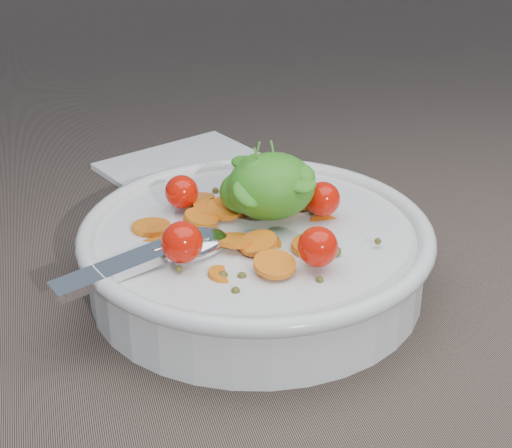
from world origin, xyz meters
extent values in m
plane|color=brown|center=(0.00, 0.00, 0.00)|extent=(6.00, 6.00, 0.00)
cylinder|color=silver|center=(-0.01, -0.02, 0.02)|extent=(0.23, 0.23, 0.04)
torus|color=silver|center=(-0.01, -0.02, 0.04)|extent=(0.25, 0.25, 0.01)
cylinder|color=silver|center=(-0.01, -0.02, 0.00)|extent=(0.12, 0.12, 0.01)
cylinder|color=brown|center=(-0.01, -0.02, 0.02)|extent=(0.21, 0.21, 0.03)
cylinder|color=orange|center=(-0.02, 0.00, 0.04)|extent=(0.03, 0.03, 0.01)
cylinder|color=orange|center=(-0.02, -0.08, 0.05)|extent=(0.03, 0.03, 0.01)
cylinder|color=orange|center=(-0.01, -0.04, 0.04)|extent=(0.04, 0.04, 0.01)
cylinder|color=orange|center=(-0.03, 0.00, 0.05)|extent=(0.04, 0.04, 0.01)
cylinder|color=orange|center=(0.01, 0.03, 0.05)|extent=(0.02, 0.02, 0.01)
cylinder|color=orange|center=(-0.04, 0.01, 0.05)|extent=(0.04, 0.04, 0.01)
cylinder|color=orange|center=(0.02, -0.01, 0.04)|extent=(0.03, 0.03, 0.01)
cylinder|color=orange|center=(-0.05, 0.01, 0.04)|extent=(0.03, 0.03, 0.01)
cylinder|color=orange|center=(0.02, 0.00, 0.05)|extent=(0.04, 0.04, 0.02)
cylinder|color=orange|center=(-0.08, 0.00, 0.05)|extent=(0.03, 0.03, 0.01)
cylinder|color=orange|center=(-0.03, -0.04, 0.05)|extent=(0.03, 0.03, 0.01)
cylinder|color=orange|center=(-0.06, -0.04, 0.05)|extent=(0.04, 0.04, 0.01)
cylinder|color=orange|center=(-0.04, 0.04, 0.05)|extent=(0.04, 0.04, 0.01)
cylinder|color=orange|center=(-0.02, -0.05, 0.05)|extent=(0.04, 0.04, 0.01)
cylinder|color=orange|center=(0.03, 0.01, 0.05)|extent=(0.03, 0.03, 0.01)
cylinder|color=orange|center=(-0.05, -0.07, 0.04)|extent=(0.03, 0.03, 0.01)
cylinder|color=orange|center=(0.03, 0.03, 0.04)|extent=(0.03, 0.03, 0.01)
cylinder|color=orange|center=(0.03, 0.04, 0.05)|extent=(0.04, 0.04, 0.01)
cylinder|color=orange|center=(0.02, -0.06, 0.05)|extent=(0.03, 0.03, 0.01)
cylinder|color=orange|center=(0.00, 0.00, 0.05)|extent=(0.03, 0.03, 0.01)
cylinder|color=orange|center=(-0.05, -0.01, 0.05)|extent=(0.03, 0.03, 0.01)
cylinder|color=orange|center=(0.04, 0.02, 0.04)|extent=(0.03, 0.03, 0.01)
cylinder|color=orange|center=(0.04, -0.02, 0.04)|extent=(0.03, 0.03, 0.01)
cylinder|color=orange|center=(-0.08, -0.01, 0.04)|extent=(0.03, 0.03, 0.01)
sphere|color=#494918|center=(0.02, -0.05, 0.05)|extent=(0.01, 0.01, 0.01)
sphere|color=#494918|center=(0.06, -0.07, 0.05)|extent=(0.00, 0.00, 0.00)
sphere|color=#494918|center=(0.02, -0.06, 0.05)|extent=(0.01, 0.01, 0.01)
sphere|color=#494918|center=(0.03, -0.01, 0.05)|extent=(0.00, 0.00, 0.00)
sphere|color=#494918|center=(0.01, -0.05, 0.05)|extent=(0.01, 0.01, 0.01)
sphere|color=#494918|center=(0.01, 0.01, 0.05)|extent=(0.00, 0.00, 0.00)
sphere|color=#494918|center=(0.03, -0.07, 0.05)|extent=(0.01, 0.01, 0.01)
sphere|color=#494918|center=(-0.04, -0.09, 0.04)|extent=(0.01, 0.01, 0.01)
sphere|color=#494918|center=(-0.02, 0.05, 0.05)|extent=(0.01, 0.01, 0.01)
sphere|color=#494918|center=(-0.04, -0.08, 0.04)|extent=(0.01, 0.01, 0.01)
sphere|color=#494918|center=(0.03, 0.03, 0.05)|extent=(0.01, 0.01, 0.01)
sphere|color=#494918|center=(-0.05, -0.07, 0.04)|extent=(0.01, 0.01, 0.01)
sphere|color=#494918|center=(0.01, -0.10, 0.05)|extent=(0.01, 0.01, 0.01)
sphere|color=#494918|center=(-0.07, -0.07, 0.05)|extent=(0.00, 0.00, 0.00)
sphere|color=#494918|center=(-0.02, 0.02, 0.04)|extent=(0.01, 0.01, 0.01)
sphere|color=#494918|center=(0.02, -0.05, 0.05)|extent=(0.01, 0.01, 0.01)
sphere|color=#494918|center=(0.04, 0.02, 0.04)|extent=(0.01, 0.01, 0.01)
sphere|color=red|center=(0.04, -0.02, 0.06)|extent=(0.02, 0.02, 0.02)
sphere|color=red|center=(0.00, 0.02, 0.06)|extent=(0.03, 0.03, 0.03)
sphere|color=red|center=(-0.05, 0.02, 0.06)|extent=(0.02, 0.02, 0.02)
sphere|color=red|center=(-0.07, -0.06, 0.06)|extent=(0.03, 0.03, 0.03)
sphere|color=red|center=(0.01, -0.08, 0.06)|extent=(0.03, 0.03, 0.03)
ellipsoid|color=#3C9020|center=(0.00, -0.01, 0.07)|extent=(0.06, 0.05, 0.05)
ellipsoid|color=#3C9020|center=(-0.01, 0.00, 0.07)|extent=(0.04, 0.04, 0.03)
ellipsoid|color=#3C9020|center=(-0.01, 0.00, 0.08)|extent=(0.02, 0.02, 0.02)
ellipsoid|color=#3C9020|center=(0.01, 0.00, 0.09)|extent=(0.02, 0.02, 0.02)
ellipsoid|color=#3C9020|center=(0.02, -0.03, 0.09)|extent=(0.02, 0.02, 0.02)
ellipsoid|color=#3C9020|center=(0.00, -0.02, 0.08)|extent=(0.02, 0.02, 0.02)
ellipsoid|color=#3C9020|center=(0.01, -0.01, 0.08)|extent=(0.03, 0.03, 0.03)
ellipsoid|color=#3C9020|center=(-0.01, 0.01, 0.08)|extent=(0.02, 0.02, 0.02)
ellipsoid|color=#3C9020|center=(-0.01, 0.02, 0.08)|extent=(0.03, 0.02, 0.01)
ellipsoid|color=#3C9020|center=(0.01, -0.01, 0.08)|extent=(0.03, 0.03, 0.02)
ellipsoid|color=#3C9020|center=(0.00, -0.01, 0.09)|extent=(0.02, 0.02, 0.01)
ellipsoid|color=#3C9020|center=(-0.02, -0.03, 0.08)|extent=(0.03, 0.03, 0.02)
ellipsoid|color=#3C9020|center=(0.01, 0.00, 0.07)|extent=(0.02, 0.02, 0.02)
ellipsoid|color=#3C9020|center=(0.00, 0.03, 0.07)|extent=(0.02, 0.01, 0.01)
ellipsoid|color=#3C9020|center=(0.00, -0.01, 0.08)|extent=(0.02, 0.02, 0.02)
ellipsoid|color=#3C9020|center=(-0.01, -0.01, 0.09)|extent=(0.02, 0.02, 0.01)
ellipsoid|color=#3C9020|center=(-0.01, -0.01, 0.09)|extent=(0.02, 0.02, 0.02)
ellipsoid|color=#3C9020|center=(0.02, -0.03, 0.08)|extent=(0.03, 0.03, 0.01)
ellipsoid|color=#3C9020|center=(0.00, -0.02, 0.08)|extent=(0.02, 0.02, 0.02)
ellipsoid|color=#3C9020|center=(0.00, -0.02, 0.08)|extent=(0.03, 0.03, 0.02)
cylinder|color=#4C8C33|center=(0.01, -0.01, 0.08)|extent=(0.01, 0.01, 0.04)
cylinder|color=#4C8C33|center=(0.00, -0.02, 0.08)|extent=(0.01, 0.01, 0.04)
cylinder|color=#4C8C33|center=(-0.01, -0.01, 0.08)|extent=(0.01, 0.00, 0.04)
ellipsoid|color=silver|center=(-0.06, -0.04, 0.05)|extent=(0.06, 0.05, 0.02)
cube|color=silver|center=(-0.10, -0.05, 0.05)|extent=(0.10, 0.05, 0.02)
cylinder|color=silver|center=(-0.08, -0.04, 0.05)|extent=(0.02, 0.01, 0.01)
cube|color=white|center=(-0.02, 0.19, 0.00)|extent=(0.18, 0.17, 0.01)
camera|label=1|loc=(-0.14, -0.48, 0.30)|focal=55.00mm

